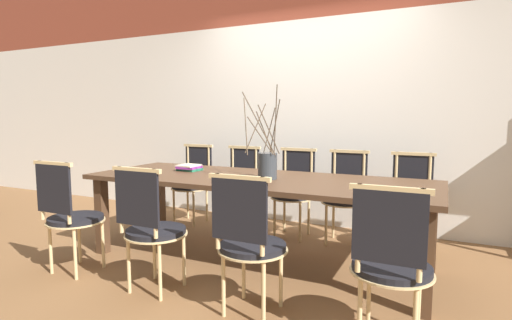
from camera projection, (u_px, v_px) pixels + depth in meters
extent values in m
plane|color=brown|center=(256.00, 261.00, 3.48)|extent=(16.00, 16.00, 0.00)
cube|color=silver|center=(308.00, 123.00, 4.62)|extent=(12.00, 0.06, 2.35)
cube|color=#4C3321|center=(256.00, 180.00, 3.40)|extent=(2.96, 1.03, 0.04)
cube|color=#4C3321|center=(102.00, 216.00, 3.66)|extent=(0.09, 0.09, 0.70)
cube|color=#4C3321|center=(426.00, 263.00, 2.49)|extent=(0.09, 0.09, 0.70)
cube|color=#4C3321|center=(160.00, 199.00, 4.40)|extent=(0.09, 0.09, 0.70)
cube|color=#4C3321|center=(431.00, 229.00, 3.22)|extent=(0.09, 0.09, 0.70)
cylinder|color=black|center=(76.00, 218.00, 3.23)|extent=(0.43, 0.43, 0.04)
cylinder|color=tan|center=(76.00, 221.00, 3.23)|extent=(0.45, 0.45, 0.01)
cylinder|color=tan|center=(79.00, 239.00, 3.44)|extent=(0.03, 0.03, 0.42)
cylinder|color=tan|center=(103.00, 243.00, 3.32)|extent=(0.03, 0.03, 0.42)
cylinder|color=tan|center=(51.00, 248.00, 3.19)|extent=(0.03, 0.03, 0.42)
cylinder|color=tan|center=(75.00, 253.00, 3.07)|extent=(0.03, 0.03, 0.42)
cylinder|color=tan|center=(41.00, 190.00, 3.10)|extent=(0.03, 0.03, 0.47)
cylinder|color=tan|center=(68.00, 194.00, 2.97)|extent=(0.03, 0.03, 0.47)
cube|color=black|center=(54.00, 189.00, 3.03)|extent=(0.36, 0.02, 0.37)
cube|color=tan|center=(53.00, 164.00, 3.01)|extent=(0.40, 0.03, 0.03)
cylinder|color=black|center=(156.00, 231.00, 2.88)|extent=(0.43, 0.43, 0.04)
cylinder|color=tan|center=(156.00, 234.00, 2.88)|extent=(0.45, 0.45, 0.01)
cylinder|color=tan|center=(154.00, 253.00, 3.09)|extent=(0.03, 0.03, 0.42)
cylinder|color=tan|center=(184.00, 258.00, 2.97)|extent=(0.03, 0.03, 0.42)
cylinder|color=tan|center=(129.00, 265.00, 2.84)|extent=(0.03, 0.03, 0.42)
cylinder|color=tan|center=(160.00, 271.00, 2.72)|extent=(0.03, 0.03, 0.42)
cylinder|color=tan|center=(121.00, 200.00, 2.75)|extent=(0.03, 0.03, 0.47)
cylinder|color=tan|center=(155.00, 204.00, 2.62)|extent=(0.03, 0.03, 0.47)
cube|color=black|center=(137.00, 199.00, 2.68)|extent=(0.36, 0.02, 0.37)
cube|color=tan|center=(136.00, 170.00, 2.66)|extent=(0.40, 0.03, 0.03)
cylinder|color=black|center=(253.00, 246.00, 2.54)|extent=(0.43, 0.43, 0.04)
cylinder|color=tan|center=(253.00, 250.00, 2.55)|extent=(0.45, 0.45, 0.01)
cylinder|color=tan|center=(244.00, 269.00, 2.75)|extent=(0.03, 0.03, 0.42)
cylinder|color=tan|center=(281.00, 276.00, 2.64)|extent=(0.03, 0.03, 0.42)
cylinder|color=tan|center=(223.00, 284.00, 2.51)|extent=(0.03, 0.03, 0.42)
cylinder|color=tan|center=(264.00, 293.00, 2.39)|extent=(0.03, 0.03, 0.42)
cylinder|color=tan|center=(218.00, 211.00, 2.42)|extent=(0.03, 0.03, 0.47)
cylinder|color=tan|center=(262.00, 217.00, 2.29)|extent=(0.03, 0.03, 0.47)
cube|color=black|center=(239.00, 210.00, 2.35)|extent=(0.36, 0.02, 0.37)
cube|color=tan|center=(239.00, 178.00, 2.33)|extent=(0.40, 0.03, 0.03)
cylinder|color=black|center=(392.00, 268.00, 2.18)|extent=(0.43, 0.43, 0.04)
cylinder|color=tan|center=(391.00, 272.00, 2.19)|extent=(0.45, 0.45, 0.01)
cylinder|color=tan|center=(369.00, 292.00, 2.39)|extent=(0.03, 0.03, 0.42)
cylinder|color=tan|center=(419.00, 302.00, 2.27)|extent=(0.03, 0.03, 0.42)
cylinder|color=tan|center=(360.00, 313.00, 2.14)|extent=(0.03, 0.03, 0.42)
cylinder|color=tan|center=(359.00, 228.00, 2.06)|extent=(0.03, 0.03, 0.47)
cylinder|color=tan|center=(421.00, 236.00, 1.93)|extent=(0.03, 0.03, 0.47)
cube|color=black|center=(389.00, 228.00, 1.99)|extent=(0.36, 0.02, 0.37)
cube|color=tan|center=(391.00, 189.00, 1.97)|extent=(0.40, 0.03, 0.03)
cylinder|color=black|center=(190.00, 186.00, 4.70)|extent=(0.43, 0.43, 0.04)
cylinder|color=tan|center=(190.00, 188.00, 4.70)|extent=(0.45, 0.45, 0.01)
cylinder|color=tan|center=(194.00, 209.00, 4.54)|extent=(0.03, 0.03, 0.42)
cylinder|color=tan|center=(174.00, 206.00, 4.66)|extent=(0.03, 0.03, 0.42)
cylinder|color=tan|center=(207.00, 204.00, 4.79)|extent=(0.03, 0.03, 0.42)
cylinder|color=tan|center=(188.00, 202.00, 4.91)|extent=(0.03, 0.03, 0.42)
cylinder|color=tan|center=(209.00, 164.00, 4.77)|extent=(0.03, 0.03, 0.47)
cylinder|color=tan|center=(188.00, 163.00, 4.90)|extent=(0.03, 0.03, 0.47)
cube|color=black|center=(199.00, 161.00, 4.84)|extent=(0.36, 0.02, 0.37)
cube|color=tan|center=(198.00, 146.00, 4.81)|extent=(0.40, 0.03, 0.03)
cylinder|color=black|center=(237.00, 190.00, 4.43)|extent=(0.43, 0.43, 0.04)
cylinder|color=tan|center=(237.00, 192.00, 4.44)|extent=(0.45, 0.45, 0.01)
cylinder|color=tan|center=(242.00, 214.00, 4.27)|extent=(0.03, 0.03, 0.42)
cylinder|color=tan|center=(220.00, 212.00, 4.39)|extent=(0.03, 0.03, 0.42)
cylinder|color=tan|center=(254.00, 209.00, 4.52)|extent=(0.03, 0.03, 0.42)
cylinder|color=tan|center=(232.00, 207.00, 4.64)|extent=(0.03, 0.03, 0.42)
cylinder|color=tan|center=(256.00, 167.00, 4.50)|extent=(0.03, 0.03, 0.47)
cylinder|color=tan|center=(233.00, 166.00, 4.63)|extent=(0.03, 0.03, 0.47)
cube|color=black|center=(245.00, 164.00, 4.57)|extent=(0.36, 0.02, 0.37)
cube|color=tan|center=(244.00, 147.00, 4.54)|extent=(0.40, 0.03, 0.03)
cylinder|color=black|center=(292.00, 195.00, 4.15)|extent=(0.43, 0.43, 0.04)
cylinder|color=tan|center=(292.00, 198.00, 4.16)|extent=(0.45, 0.45, 0.01)
cylinder|color=tan|center=(300.00, 221.00, 4.00)|extent=(0.03, 0.03, 0.42)
cylinder|color=tan|center=(275.00, 218.00, 4.11)|extent=(0.03, 0.03, 0.42)
cylinder|color=tan|center=(309.00, 215.00, 4.24)|extent=(0.03, 0.03, 0.42)
cylinder|color=tan|center=(284.00, 212.00, 4.36)|extent=(0.03, 0.03, 0.42)
cylinder|color=tan|center=(312.00, 170.00, 4.23)|extent=(0.03, 0.03, 0.47)
cylinder|color=tan|center=(285.00, 169.00, 4.35)|extent=(0.03, 0.03, 0.47)
cube|color=black|center=(298.00, 167.00, 4.29)|extent=(0.36, 0.02, 0.37)
cube|color=tan|center=(298.00, 149.00, 4.26)|extent=(0.40, 0.03, 0.03)
cylinder|color=black|center=(344.00, 200.00, 3.92)|extent=(0.43, 0.43, 0.04)
cylinder|color=tan|center=(344.00, 203.00, 3.92)|extent=(0.45, 0.45, 0.01)
cylinder|color=tan|center=(355.00, 228.00, 3.76)|extent=(0.03, 0.03, 0.42)
cylinder|color=tan|center=(326.00, 225.00, 3.88)|extent=(0.03, 0.03, 0.42)
cylinder|color=tan|center=(360.00, 221.00, 4.01)|extent=(0.03, 0.03, 0.42)
cylinder|color=tan|center=(333.00, 218.00, 4.13)|extent=(0.03, 0.03, 0.42)
cylinder|color=tan|center=(364.00, 174.00, 3.99)|extent=(0.03, 0.03, 0.47)
cylinder|color=tan|center=(334.00, 172.00, 4.12)|extent=(0.03, 0.03, 0.47)
cube|color=black|center=(349.00, 170.00, 4.06)|extent=(0.36, 0.02, 0.37)
cube|color=tan|center=(349.00, 151.00, 4.03)|extent=(0.40, 0.03, 0.03)
cylinder|color=black|center=(410.00, 206.00, 3.66)|extent=(0.43, 0.43, 0.04)
cylinder|color=tan|center=(410.00, 209.00, 3.66)|extent=(0.45, 0.45, 0.01)
cylinder|color=tan|center=(424.00, 236.00, 3.50)|extent=(0.03, 0.03, 0.42)
cylinder|color=tan|center=(391.00, 232.00, 3.62)|extent=(0.03, 0.03, 0.42)
cylinder|color=tan|center=(426.00, 228.00, 3.75)|extent=(0.03, 0.03, 0.42)
cylinder|color=tan|center=(395.00, 225.00, 3.87)|extent=(0.03, 0.03, 0.42)
cylinder|color=tan|center=(430.00, 178.00, 3.73)|extent=(0.03, 0.03, 0.47)
cylinder|color=tan|center=(396.00, 176.00, 3.86)|extent=(0.03, 0.03, 0.47)
cube|color=black|center=(413.00, 174.00, 3.80)|extent=(0.36, 0.02, 0.37)
cube|color=tan|center=(414.00, 154.00, 3.77)|extent=(0.40, 0.03, 0.03)
cylinder|color=#33383D|center=(267.00, 166.00, 3.31)|extent=(0.16, 0.16, 0.22)
cylinder|color=#473828|center=(265.00, 133.00, 3.21)|extent=(0.15, 0.02, 0.34)
cylinder|color=#473828|center=(259.00, 123.00, 3.14)|extent=(0.31, 0.03, 0.50)
cylinder|color=#473828|center=(276.00, 119.00, 3.28)|extent=(0.08, 0.12, 0.56)
cylinder|color=#473828|center=(256.00, 128.00, 3.36)|extent=(0.08, 0.26, 0.41)
cylinder|color=#473828|center=(269.00, 130.00, 3.33)|extent=(0.11, 0.02, 0.37)
cylinder|color=#473828|center=(246.00, 125.00, 3.26)|extent=(0.20, 0.32, 0.46)
cylinder|color=#473828|center=(275.00, 126.00, 3.31)|extent=(0.13, 0.09, 0.44)
cylinder|color=#473828|center=(260.00, 136.00, 3.18)|extent=(0.25, 0.03, 0.30)
cylinder|color=#473828|center=(269.00, 129.00, 3.19)|extent=(0.16, 0.10, 0.40)
cube|color=#1E6B4C|center=(190.00, 169.00, 3.83)|extent=(0.22, 0.19, 0.02)
cube|color=#842D8C|center=(189.00, 167.00, 3.82)|extent=(0.19, 0.19, 0.02)
cube|color=beige|center=(189.00, 165.00, 3.83)|extent=(0.20, 0.20, 0.01)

